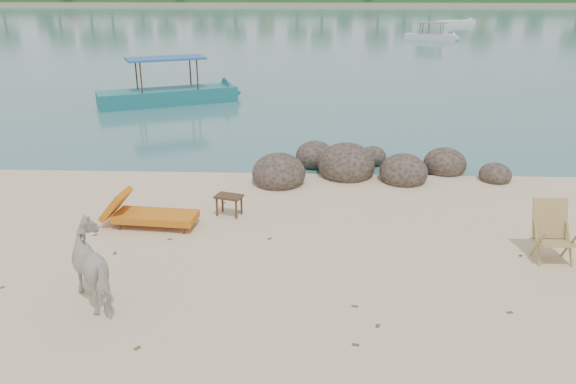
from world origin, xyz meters
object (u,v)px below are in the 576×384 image
lounge_chair (155,213)px  side_table (229,207)px  boulders (358,168)px  deck_chair (555,235)px  cow (98,267)px  boat_near (166,65)px

lounge_chair → side_table: bearing=29.6°
boulders → deck_chair: (3.08, -4.68, 0.31)m
cow → boat_near: (-2.73, 15.51, 0.94)m
deck_chair → boat_near: size_ratio=0.17×
side_table → lounge_chair: (-1.41, -0.63, 0.09)m
lounge_chair → boulders: bearing=44.2°
cow → deck_chair: bearing=150.3°
deck_chair → lounge_chair: bearing=169.8°
cow → side_table: size_ratio=2.58×
cow → lounge_chair: (0.11, 2.84, -0.29)m
boulders → lounge_chair: 5.54m
lounge_chair → boat_near: boat_near is taller
boulders → side_table: bearing=-135.8°
cow → deck_chair: 7.69m
boulders → boat_near: size_ratio=1.02×
boulders → side_table: boulders is taller
side_table → deck_chair: (6.00, -1.84, 0.30)m
side_table → deck_chair: 6.28m
cow → deck_chair: cow is taller
lounge_chair → boat_near: bearing=108.2°
boat_near → lounge_chair: bearing=-102.6°
cow → side_table: cow is taller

